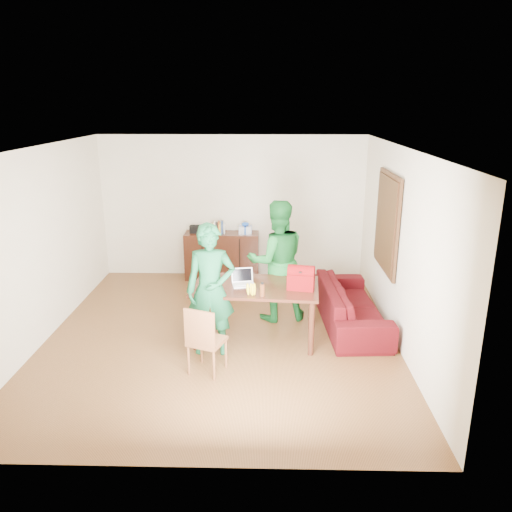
{
  "coord_description": "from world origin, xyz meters",
  "views": [
    {
      "loc": [
        0.68,
        -6.61,
        3.28
      ],
      "look_at": [
        0.51,
        0.13,
        1.19
      ],
      "focal_mm": 35.0,
      "sensor_mm": 36.0,
      "label": 1
    }
  ],
  "objects_px": {
    "chair": "(207,353)",
    "person_far": "(277,261)",
    "sofa": "(351,305)",
    "person_near": "(211,290)",
    "table": "(256,292)",
    "red_bag": "(301,280)",
    "laptop": "(244,283)",
    "bottle": "(262,289)"
  },
  "relations": [
    {
      "from": "bottle",
      "to": "red_bag",
      "type": "height_order",
      "value": "red_bag"
    },
    {
      "from": "laptop",
      "to": "red_bag",
      "type": "height_order",
      "value": "red_bag"
    },
    {
      "from": "person_far",
      "to": "red_bag",
      "type": "bearing_deg",
      "value": 98.68
    },
    {
      "from": "table",
      "to": "person_near",
      "type": "relative_size",
      "value": 1.01
    },
    {
      "from": "table",
      "to": "person_far",
      "type": "xyz_separation_m",
      "value": [
        0.31,
        0.73,
        0.23
      ]
    },
    {
      "from": "bottle",
      "to": "table",
      "type": "bearing_deg",
      "value": 104.0
    },
    {
      "from": "chair",
      "to": "person_far",
      "type": "xyz_separation_m",
      "value": [
        0.9,
        1.68,
        0.68
      ]
    },
    {
      "from": "laptop",
      "to": "red_bag",
      "type": "bearing_deg",
      "value": -19.39
    },
    {
      "from": "laptop",
      "to": "chair",
      "type": "bearing_deg",
      "value": -125.43
    },
    {
      "from": "chair",
      "to": "sofa",
      "type": "distance_m",
      "value": 2.52
    },
    {
      "from": "table",
      "to": "red_bag",
      "type": "bearing_deg",
      "value": -6.35
    },
    {
      "from": "sofa",
      "to": "person_near",
      "type": "bearing_deg",
      "value": 111.56
    },
    {
      "from": "chair",
      "to": "red_bag",
      "type": "relative_size",
      "value": 2.5
    },
    {
      "from": "person_near",
      "to": "sofa",
      "type": "distance_m",
      "value": 2.31
    },
    {
      "from": "person_far",
      "to": "table",
      "type": "bearing_deg",
      "value": 55.59
    },
    {
      "from": "chair",
      "to": "person_near",
      "type": "bearing_deg",
      "value": 110.63
    },
    {
      "from": "person_far",
      "to": "sofa",
      "type": "distance_m",
      "value": 1.31
    },
    {
      "from": "laptop",
      "to": "bottle",
      "type": "bearing_deg",
      "value": -66.61
    },
    {
      "from": "chair",
      "to": "person_far",
      "type": "distance_m",
      "value": 2.02
    },
    {
      "from": "chair",
      "to": "bottle",
      "type": "height_order",
      "value": "bottle"
    },
    {
      "from": "laptop",
      "to": "bottle",
      "type": "relative_size",
      "value": 1.78
    },
    {
      "from": "table",
      "to": "laptop",
      "type": "distance_m",
      "value": 0.22
    },
    {
      "from": "chair",
      "to": "laptop",
      "type": "bearing_deg",
      "value": 87.01
    },
    {
      "from": "person_far",
      "to": "chair",
      "type": "bearing_deg",
      "value": 50.16
    },
    {
      "from": "person_far",
      "to": "red_bag",
      "type": "xyz_separation_m",
      "value": [
        0.32,
        -0.85,
        0.01
      ]
    },
    {
      "from": "red_bag",
      "to": "bottle",
      "type": "bearing_deg",
      "value": -141.9
    },
    {
      "from": "chair",
      "to": "sofa",
      "type": "relative_size",
      "value": 0.42
    },
    {
      "from": "person_near",
      "to": "bottle",
      "type": "height_order",
      "value": "person_near"
    },
    {
      "from": "chair",
      "to": "table",
      "type": "bearing_deg",
      "value": 79.24
    },
    {
      "from": "person_far",
      "to": "sofa",
      "type": "height_order",
      "value": "person_far"
    },
    {
      "from": "bottle",
      "to": "laptop",
      "type": "bearing_deg",
      "value": 124.62
    },
    {
      "from": "sofa",
      "to": "laptop",
      "type": "bearing_deg",
      "value": 105.5
    },
    {
      "from": "person_near",
      "to": "sofa",
      "type": "xyz_separation_m",
      "value": [
        2.02,
        0.94,
        -0.58
      ]
    },
    {
      "from": "person_near",
      "to": "person_far",
      "type": "relative_size",
      "value": 0.95
    },
    {
      "from": "person_far",
      "to": "laptop",
      "type": "distance_m",
      "value": 0.88
    },
    {
      "from": "chair",
      "to": "red_bag",
      "type": "distance_m",
      "value": 1.62
    },
    {
      "from": "table",
      "to": "person_far",
      "type": "bearing_deg",
      "value": 71.97
    },
    {
      "from": "table",
      "to": "person_near",
      "type": "bearing_deg",
      "value": -141.09
    },
    {
      "from": "chair",
      "to": "person_near",
      "type": "xyz_separation_m",
      "value": [
        0.01,
        0.55,
        0.63
      ]
    },
    {
      "from": "sofa",
      "to": "table",
      "type": "bearing_deg",
      "value": 107.27
    },
    {
      "from": "person_near",
      "to": "person_far",
      "type": "height_order",
      "value": "person_far"
    },
    {
      "from": "table",
      "to": "red_bag",
      "type": "height_order",
      "value": "red_bag"
    }
  ]
}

